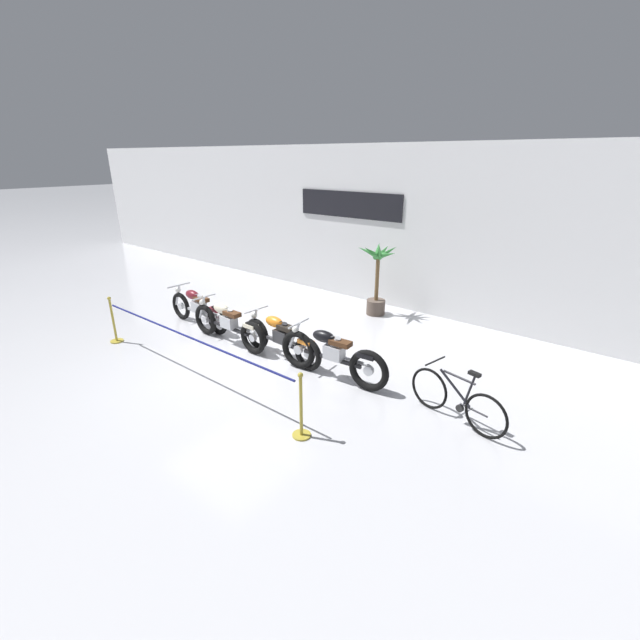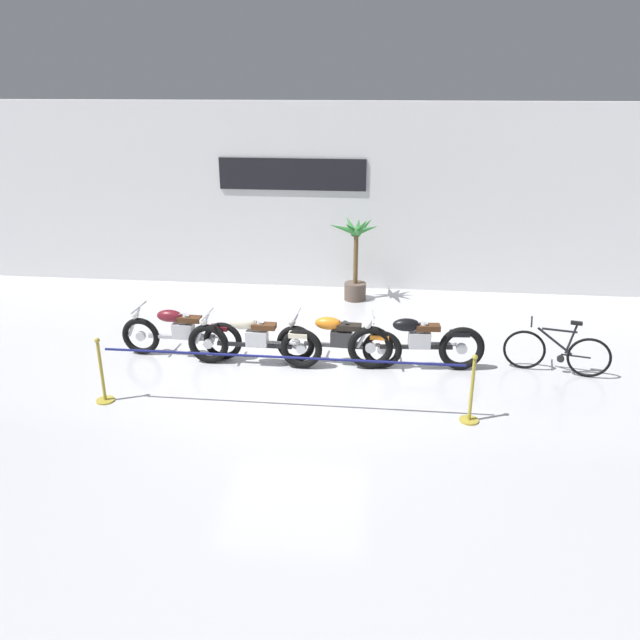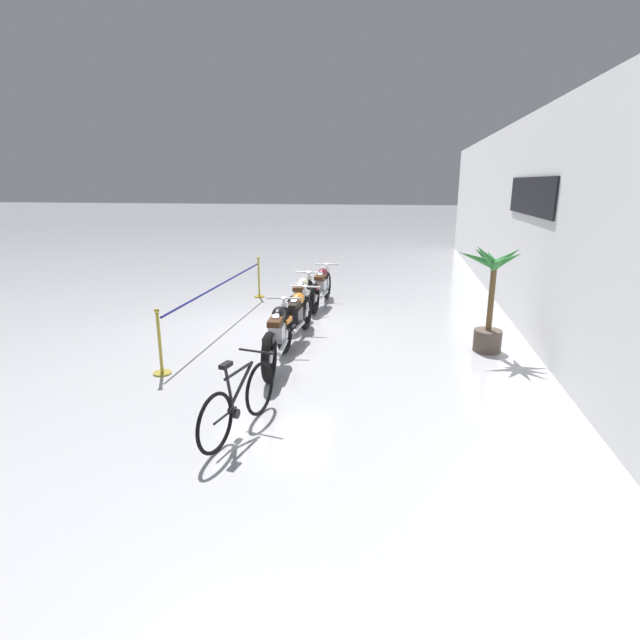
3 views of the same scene
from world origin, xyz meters
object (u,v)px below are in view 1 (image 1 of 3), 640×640
Objects in this scene: motorcycle_maroon_0 at (198,308)px; stanchion_mid_left at (301,415)px; motorcycle_orange_2 at (281,338)px; motorcycle_black_3 at (331,355)px; potted_palm_left_of_row at (377,277)px; bicycle at (456,400)px; stanchion_far_left at (152,331)px; motorcycle_cream_1 at (227,324)px.

stanchion_mid_left reaches higher than motorcycle_maroon_0.
motorcycle_black_3 reaches higher than motorcycle_orange_2.
motorcycle_orange_2 is 3.50m from potted_palm_left_of_row.
stanchion_mid_left is at bearing -131.97° from bicycle.
motorcycle_orange_2 is 0.94× the size of motorcycle_black_3.
potted_palm_left_of_row reaches higher than motorcycle_orange_2.
potted_palm_left_of_row reaches higher than stanchion_mid_left.
motorcycle_maroon_0 is 2.79m from motorcycle_orange_2.
motorcycle_black_3 is 0.42× the size of stanchion_far_left.
potted_palm_left_of_row is at bearing 49.83° from motorcycle_maroon_0.
stanchion_far_left is 3.90m from stanchion_mid_left.
motorcycle_maroon_0 is 4.51m from potted_palm_left_of_row.
stanchion_mid_left is at bearing -19.80° from motorcycle_maroon_0.
stanchion_far_left and stanchion_mid_left have the same top height.
motorcycle_cream_1 is at bearing 156.36° from stanchion_mid_left.
motorcycle_maroon_0 is at bearing 179.30° from motorcycle_orange_2.
motorcycle_orange_2 is 0.39× the size of stanchion_far_left.
potted_palm_left_of_row is at bearing 136.51° from bicycle.
potted_palm_left_of_row is 5.53m from stanchion_far_left.
bicycle is (5.09, 0.26, -0.08)m from motorcycle_cream_1.
bicycle is at bearing -43.49° from potted_palm_left_of_row.
potted_palm_left_of_row is (-1.22, 3.49, 0.52)m from motorcycle_black_3.
motorcycle_cream_1 reaches higher than motorcycle_maroon_0.
bicycle is 4.95m from potted_palm_left_of_row.
potted_palm_left_of_row reaches higher than stanchion_far_left.
motorcycle_black_3 reaches higher than bicycle.
motorcycle_orange_2 is 2.06× the size of stanchion_mid_left.
bicycle is (2.34, 0.11, -0.10)m from motorcycle_black_3.
motorcycle_orange_2 is 2.52m from stanchion_far_left.
motorcycle_orange_2 is at bearing 140.20° from stanchion_mid_left.
motorcycle_orange_2 is 3.66m from bicycle.
potted_palm_left_of_row reaches higher than motorcycle_black_3.
stanchion_far_left is (-1.94, -5.16, -0.34)m from potted_palm_left_of_row.
stanchion_mid_left is (1.95, -5.16, -0.64)m from potted_palm_left_of_row.
motorcycle_black_3 is 1.18× the size of potted_palm_left_of_row.
motorcycle_cream_1 is 2.23× the size of stanchion_mid_left.
stanchion_mid_left reaches higher than motorcycle_black_3.
motorcycle_black_3 is 2.19× the size of stanchion_mid_left.
stanchion_far_left is (-1.84, -1.71, 0.21)m from motorcycle_orange_2.
potted_palm_left_of_row is at bearing 109.29° from motorcycle_black_3.
motorcycle_black_3 is at bearing -177.36° from bicycle.
motorcycle_orange_2 is 1.29× the size of bicycle.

